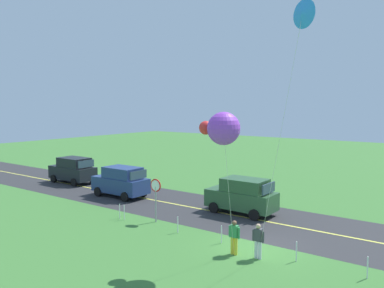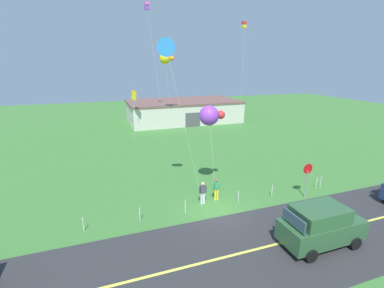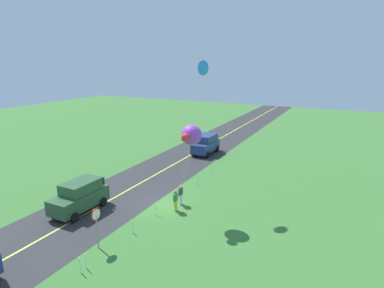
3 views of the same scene
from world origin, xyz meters
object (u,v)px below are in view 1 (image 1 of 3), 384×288
car_parked_east_near (121,181)px  person_adult_companion (258,240)px  stop_sign (156,192)px  kite_red_low (222,128)px  person_adult_near (234,236)px  car_suv_foreground (242,195)px  kite_blue_mid (302,15)px  car_parked_east_far (73,170)px

car_parked_east_near → person_adult_companion: car_parked_east_near is taller
car_parked_east_near → stop_sign: bearing=152.5°
kite_red_low → person_adult_companion: bearing=-125.8°
person_adult_near → kite_red_low: kite_red_low is taller
car_suv_foreground → car_parked_east_near: 9.64m
car_suv_foreground → person_adult_companion: size_ratio=2.75×
car_parked_east_near → kite_red_low: 14.96m
car_parked_east_near → stop_sign: 7.22m
car_suv_foreground → kite_blue_mid: 13.09m
kite_red_low → kite_blue_mid: 5.38m
kite_red_low → car_parked_east_far: bearing=-20.4°
car_parked_east_far → person_adult_companion: size_ratio=2.75×
kite_red_low → stop_sign: bearing=-24.9°
car_suv_foreground → stop_sign: 5.64m
car_suv_foreground → car_parked_east_near: bearing=7.7°
person_adult_near → kite_red_low: size_ratio=0.24×
stop_sign → kite_red_low: 8.11m
car_suv_foreground → person_adult_companion: bearing=124.5°
car_parked_east_far → kite_blue_mid: kite_blue_mid is taller
car_parked_east_near → person_adult_companion: bearing=160.6°
person_adult_companion → person_adult_near: bearing=54.1°
car_parked_east_far → car_parked_east_near: 7.36m
person_adult_companion → kite_red_low: bearing=98.7°
stop_sign → car_parked_east_far: bearing=-18.3°
person_adult_near → car_parked_east_far: bearing=67.1°
car_suv_foreground → person_adult_companion: 7.45m
car_suv_foreground → stop_sign: (3.18, 4.62, 0.65)m
stop_sign → kite_blue_mid: (-9.50, 2.40, 8.41)m
person_adult_near → car_suv_foreground: bearing=20.5°
person_adult_companion → kite_blue_mid: 9.62m
car_parked_east_far → person_adult_companion: car_parked_east_far is taller
person_adult_near → car_parked_east_near: bearing=62.7°
person_adult_near → person_adult_companion: same height
car_suv_foreground → person_adult_near: car_suv_foreground is taller
car_parked_east_far → person_adult_near: (-19.92, 6.22, -0.29)m
car_suv_foreground → car_parked_east_far: 16.81m
person_adult_near → kite_blue_mid: (-3.22, 0.69, 9.34)m
car_parked_east_far → person_adult_companion: 21.88m
stop_sign → kite_red_low: kite_red_low is taller
car_suv_foreground → person_adult_near: 7.05m
person_adult_companion → kite_blue_mid: bearing=-158.4°
car_parked_east_near → kite_blue_mid: (-15.87, 5.72, 9.05)m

